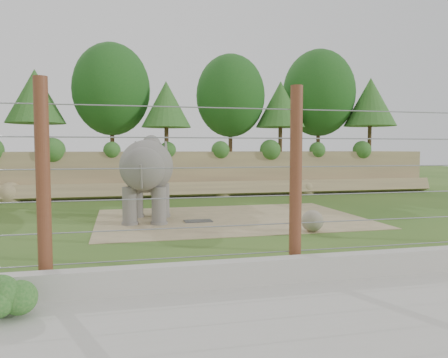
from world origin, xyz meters
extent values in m
plane|color=#31571C|center=(0.00, 0.00, 0.00)|extent=(90.00, 90.00, 0.00)
cube|color=#897256|center=(0.00, 13.00, 1.25)|extent=(30.00, 4.00, 2.50)
cube|color=#897256|center=(0.00, 10.70, 0.35)|extent=(30.00, 1.37, 1.07)
cylinder|color=#3F2B19|center=(-8.00, 12.50, 3.29)|extent=(0.24, 0.24, 1.58)
sphere|color=#174F19|center=(-8.00, 12.50, 5.42)|extent=(3.60, 3.60, 3.60)
cylinder|color=#3F2B19|center=(-4.00, 13.00, 3.46)|extent=(0.24, 0.24, 1.92)
sphere|color=#174F19|center=(-4.00, 13.00, 6.07)|extent=(4.40, 4.40, 4.40)
cylinder|color=#3F2B19|center=(-1.00, 11.80, 3.20)|extent=(0.24, 0.24, 1.40)
sphere|color=#174F19|center=(-1.00, 11.80, 5.10)|extent=(3.20, 3.20, 3.20)
cylinder|color=#3F2B19|center=(3.00, 12.80, 3.41)|extent=(0.24, 0.24, 1.82)
sphere|color=#174F19|center=(3.00, 12.80, 5.88)|extent=(4.16, 4.16, 4.16)
cylinder|color=#3F2B19|center=(6.00, 12.20, 3.25)|extent=(0.24, 0.24, 1.50)
sphere|color=#174F19|center=(6.00, 12.20, 5.29)|extent=(3.44, 3.44, 3.44)
cylinder|color=#3F2B19|center=(9.00, 13.20, 3.51)|extent=(0.24, 0.24, 2.03)
sphere|color=#174F19|center=(9.00, 13.20, 6.27)|extent=(4.64, 4.64, 4.64)
cylinder|color=#3F2B19|center=(12.00, 12.00, 3.32)|extent=(0.24, 0.24, 1.64)
sphere|color=#174F19|center=(12.00, 12.00, 5.55)|extent=(3.76, 3.76, 3.76)
cube|color=#8F815A|center=(0.50, 3.00, 0.01)|extent=(10.00, 7.00, 0.02)
cube|color=#262628|center=(-0.85, 2.53, 0.04)|extent=(1.00, 0.60, 0.03)
sphere|color=gray|center=(2.36, -0.30, 0.37)|extent=(0.70, 0.70, 0.70)
cube|color=#B9B7AC|center=(0.00, -5.00, 0.25)|extent=(26.00, 0.35, 0.50)
cube|color=#B9B7AC|center=(0.00, -7.00, 0.01)|extent=(26.00, 4.00, 0.01)
cylinder|color=#612C1C|center=(-5.00, -4.50, 2.00)|extent=(0.26, 0.26, 4.00)
cylinder|color=#612C1C|center=(0.00, -4.50, 2.00)|extent=(0.26, 0.26, 4.00)
cylinder|color=gray|center=(0.00, -4.50, 0.50)|extent=(20.00, 0.02, 0.02)
cylinder|color=gray|center=(0.00, -4.50, 1.10)|extent=(20.00, 0.02, 0.02)
cylinder|color=gray|center=(0.00, -4.50, 1.70)|extent=(20.00, 0.02, 0.02)
cylinder|color=gray|center=(0.00, -4.50, 2.30)|extent=(20.00, 0.02, 0.02)
cylinder|color=gray|center=(0.00, -4.50, 2.90)|extent=(20.00, 0.02, 0.02)
cylinder|color=gray|center=(0.00, -4.50, 3.50)|extent=(20.00, 0.02, 0.02)
sphere|color=#226120|center=(-5.37, -5.80, 0.32)|extent=(0.62, 0.62, 0.62)
camera|label=1|loc=(-3.63, -13.09, 2.69)|focal=35.00mm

